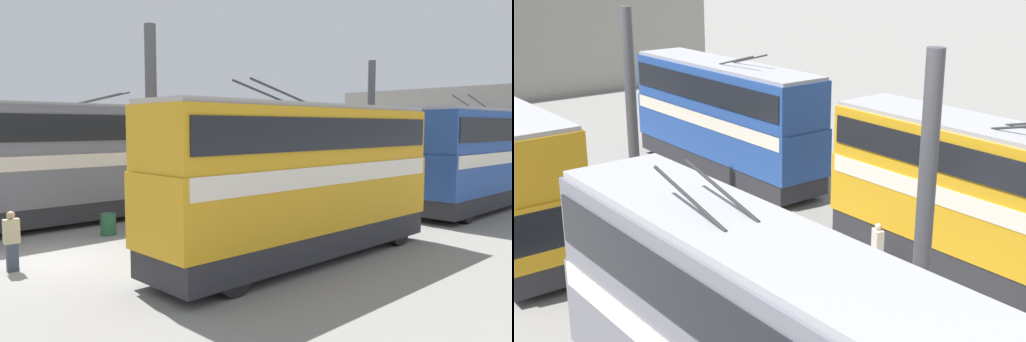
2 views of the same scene
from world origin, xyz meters
TOP-DOWN VIEW (x-y plane):
  - ground_plane at (0.00, 0.00)m, footprint 240.00×240.00m
  - support_column_near at (3.80, 0.00)m, footprint 0.73×0.73m
  - support_column_far at (17.59, 0.00)m, footprint 0.73×0.73m
  - bus_left_near at (5.78, -5.29)m, footprint 10.65×2.54m
  - bus_left_far at (19.21, -5.29)m, footprint 10.93×2.54m
  - bus_right_near at (3.32, 5.29)m, footprint 10.43×2.54m
  - bus_right_mid at (17.84, 5.29)m, footprint 10.84×2.54m
  - bus_right_far at (31.07, 5.29)m, footprint 9.51×2.54m
  - person_by_left_row at (8.07, -3.20)m, footprint 0.48×0.38m
  - person_aisle_foreground at (-1.10, -0.33)m, footprint 0.44×0.27m
  - oil_drum at (3.21, 2.25)m, footprint 0.61×0.61m

SIDE VIEW (x-z plane):
  - ground_plane at x=0.00m, z-range 0.00..0.00m
  - oil_drum at x=3.21m, z-range 0.00..0.82m
  - person_by_left_row at x=8.07m, z-range 0.04..1.66m
  - person_aisle_foreground at x=-1.10m, z-range 0.05..1.80m
  - bus_left_near at x=5.78m, z-range 0.03..5.46m
  - bus_right_mid at x=17.84m, z-range 0.03..5.59m
  - bus_left_far at x=19.21m, z-range 0.03..5.62m
  - bus_right_near at x=3.32m, z-range 0.03..5.73m
  - bus_right_far at x=31.07m, z-range 0.05..5.88m
  - support_column_near at x=3.80m, z-range -0.12..7.55m
  - support_column_far at x=17.59m, z-range -0.12..7.55m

